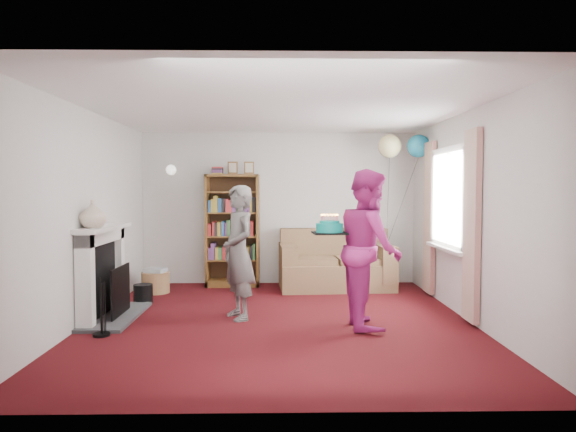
{
  "coord_description": "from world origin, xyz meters",
  "views": [
    {
      "loc": [
        -0.01,
        -6.01,
        1.57
      ],
      "look_at": [
        0.12,
        0.6,
        1.22
      ],
      "focal_mm": 32.0,
      "sensor_mm": 36.0,
      "label": 1
    }
  ],
  "objects_px": {
    "sofa": "(335,266)",
    "birthday_cake": "(329,228)",
    "person_magenta": "(369,248)",
    "bookcase": "(233,231)",
    "person_striped": "(239,252)"
  },
  "relations": [
    {
      "from": "sofa",
      "to": "person_magenta",
      "type": "relative_size",
      "value": 0.98
    },
    {
      "from": "person_striped",
      "to": "person_magenta",
      "type": "bearing_deg",
      "value": 50.48
    },
    {
      "from": "sofa",
      "to": "person_striped",
      "type": "height_order",
      "value": "person_striped"
    },
    {
      "from": "sofa",
      "to": "person_magenta",
      "type": "bearing_deg",
      "value": -90.11
    },
    {
      "from": "person_magenta",
      "to": "person_striped",
      "type": "bearing_deg",
      "value": 75.06
    },
    {
      "from": "person_striped",
      "to": "birthday_cake",
      "type": "distance_m",
      "value": 1.18
    },
    {
      "from": "bookcase",
      "to": "sofa",
      "type": "relative_size",
      "value": 1.15
    },
    {
      "from": "sofa",
      "to": "birthday_cake",
      "type": "height_order",
      "value": "birthday_cake"
    },
    {
      "from": "sofa",
      "to": "bookcase",
      "type": "bearing_deg",
      "value": 168.74
    },
    {
      "from": "bookcase",
      "to": "person_striped",
      "type": "distance_m",
      "value": 2.18
    },
    {
      "from": "sofa",
      "to": "birthday_cake",
      "type": "bearing_deg",
      "value": -101.37
    },
    {
      "from": "person_striped",
      "to": "sofa",
      "type": "bearing_deg",
      "value": 118.56
    },
    {
      "from": "person_magenta",
      "to": "bookcase",
      "type": "bearing_deg",
      "value": 33.88
    },
    {
      "from": "sofa",
      "to": "birthday_cake",
      "type": "distance_m",
      "value": 2.48
    },
    {
      "from": "bookcase",
      "to": "birthday_cake",
      "type": "bearing_deg",
      "value": -62.73
    }
  ]
}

